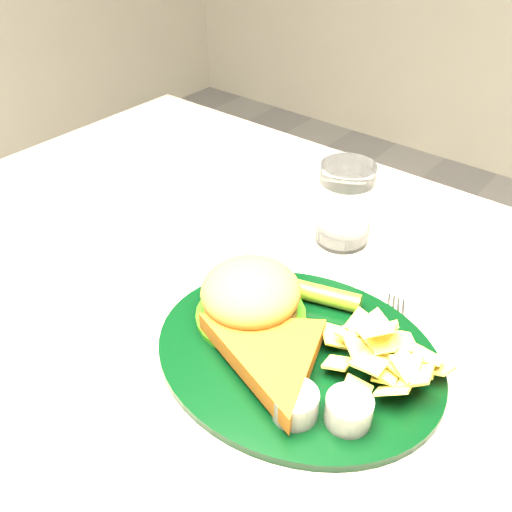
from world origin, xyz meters
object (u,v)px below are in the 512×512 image
(table, at_px, (265,465))
(fork_napkin, at_px, (346,359))
(dinner_plate, at_px, (298,334))
(water_glass, at_px, (345,204))

(table, xyz_separation_m, fork_napkin, (0.14, -0.04, 0.38))
(table, relative_size, fork_napkin, 6.53)
(table, bearing_deg, dinner_plate, -36.13)
(fork_napkin, bearing_deg, table, 139.46)
(dinner_plate, relative_size, fork_napkin, 1.76)
(water_glass, relative_size, fork_napkin, 0.64)
(table, height_order, fork_napkin, fork_napkin)
(table, relative_size, water_glass, 10.13)
(dinner_plate, bearing_deg, fork_napkin, 23.04)
(dinner_plate, distance_m, fork_napkin, 0.06)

